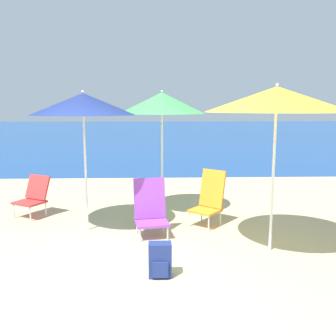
{
  "coord_description": "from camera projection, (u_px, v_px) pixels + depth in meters",
  "views": [
    {
      "loc": [
        0.56,
        -3.76,
        1.95
      ],
      "look_at": [
        0.76,
        2.02,
        1.0
      ],
      "focal_mm": 40.0,
      "sensor_mm": 36.0,
      "label": 1
    }
  ],
  "objects": [
    {
      "name": "beach_chair_red",
      "position": [
        34.0,
        195.0,
        6.7
      ],
      "size": [
        0.67,
        0.68,
        0.72
      ],
      "rotation": [
        0.0,
        0.0,
        -0.51
      ],
      "color": "silver",
      "rests_on": "ground"
    },
    {
      "name": "backpack_navy",
      "position": [
        160.0,
        260.0,
        4.32
      ],
      "size": [
        0.27,
        0.2,
        0.41
      ],
      "color": "navy",
      "rests_on": "ground"
    },
    {
      "name": "ground_plane",
      "position": [
        104.0,
        291.0,
        4.01
      ],
      "size": [
        60.0,
        60.0,
        0.0
      ],
      "primitive_type": "plane",
      "color": "#C6B284"
    },
    {
      "name": "beach_chair_orange",
      "position": [
        209.0,
        198.0,
        6.21
      ],
      "size": [
        0.66,
        0.67,
        0.91
      ],
      "rotation": [
        0.0,
        0.0,
        -0.7
      ],
      "color": "silver",
      "rests_on": "ground"
    },
    {
      "name": "beach_umbrella_navy",
      "position": [
        83.0,
        104.0,
        5.68
      ],
      "size": [
        1.6,
        1.6,
        2.19
      ],
      "color": "white",
      "rests_on": "ground"
    },
    {
      "name": "beach_umbrella_green",
      "position": [
        162.0,
        103.0,
        6.62
      ],
      "size": [
        1.53,
        1.53,
        2.24
      ],
      "color": "white",
      "rests_on": "ground"
    },
    {
      "name": "beach_umbrella_yellow",
      "position": [
        277.0,
        99.0,
        4.8
      ],
      "size": [
        1.86,
        1.86,
        2.25
      ],
      "color": "white",
      "rests_on": "ground"
    },
    {
      "name": "sea_water",
      "position": [
        148.0,
        131.0,
        30.07
      ],
      "size": [
        60.0,
        40.0,
        0.01
      ],
      "color": "#19478C",
      "rests_on": "ground"
    },
    {
      "name": "beach_chair_purple",
      "position": [
        150.0,
        208.0,
        5.73
      ],
      "size": [
        0.56,
        0.57,
        0.87
      ],
      "rotation": [
        0.0,
        0.0,
        0.17
      ],
      "color": "silver",
      "rests_on": "ground"
    }
  ]
}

